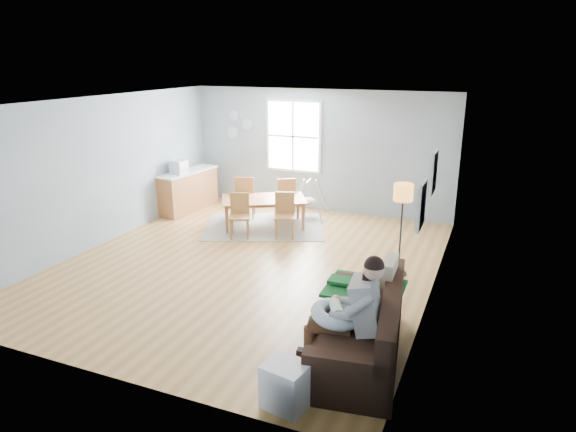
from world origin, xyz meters
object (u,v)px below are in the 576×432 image
at_px(counter, 189,190).
at_px(floor_lamp, 403,200).
at_px(father, 351,310).
at_px(chair_se, 285,212).
at_px(chair_nw, 245,194).
at_px(baby_swing, 308,201).
at_px(chair_sw, 240,213).
at_px(storage_cube, 286,385).
at_px(monitor, 178,167).
at_px(toddler, 361,292).
at_px(chair_ne, 286,195).
at_px(dining_table, 264,213).
at_px(sofa, 364,333).

bearing_deg(counter, floor_lamp, -19.31).
height_order(father, floor_lamp, floor_lamp).
bearing_deg(chair_se, chair_nw, 148.15).
bearing_deg(baby_swing, chair_se, -89.81).
height_order(chair_sw, chair_nw, chair_nw).
height_order(storage_cube, chair_se, chair_se).
xyz_separation_m(counter, baby_swing, (2.71, 0.49, -0.09)).
bearing_deg(storage_cube, floor_lamp, 83.80).
bearing_deg(counter, monitor, -94.02).
xyz_separation_m(toddler, chair_se, (-2.39, 3.33, -0.23)).
distance_m(floor_lamp, monitor, 5.35).
xyz_separation_m(chair_sw, chair_ne, (0.37, 1.44, 0.03)).
bearing_deg(chair_sw, monitor, 156.22).
xyz_separation_m(toddler, baby_swing, (-2.39, 4.65, -0.35)).
relative_size(dining_table, counter, 1.01).
relative_size(chair_se, chair_ne, 0.96).
bearing_deg(chair_sw, chair_nw, 111.94).
xyz_separation_m(chair_ne, monitor, (-2.30, -0.58, 0.55)).
xyz_separation_m(dining_table, chair_se, (0.62, -0.39, 0.19)).
distance_m(counter, baby_swing, 2.76).
height_order(chair_se, monitor, monitor).
relative_size(toddler, monitor, 2.52).
relative_size(floor_lamp, counter, 0.89).
height_order(toddler, chair_se, toddler).
bearing_deg(chair_sw, floor_lamp, -11.16).
bearing_deg(baby_swing, father, -64.95).
xyz_separation_m(floor_lamp, dining_table, (-3.03, 1.35, -0.94)).
xyz_separation_m(floor_lamp, chair_sw, (-3.21, 0.63, -0.76)).
xyz_separation_m(chair_nw, baby_swing, (1.25, 0.55, -0.16)).
bearing_deg(floor_lamp, chair_se, 158.23).
bearing_deg(chair_sw, chair_se, 22.10).
distance_m(dining_table, chair_ne, 0.77).
bearing_deg(father, chair_sw, 132.50).
bearing_deg(chair_nw, chair_sw, -68.06).
bearing_deg(dining_table, storage_cube, -92.19).
bearing_deg(father, dining_table, 125.67).
bearing_deg(monitor, dining_table, -3.61).
bearing_deg(father, chair_se, 122.13).
xyz_separation_m(father, counter, (-5.12, 4.67, -0.28)).
xyz_separation_m(storage_cube, baby_swing, (-2.00, 6.01, 0.14)).
bearing_deg(sofa, storage_cube, -113.00).
distance_m(father, chair_ne, 5.70).
relative_size(chair_ne, baby_swing, 0.98).
bearing_deg(baby_swing, chair_sw, -115.84).
height_order(chair_nw, counter, chair_nw).
relative_size(toddler, baby_swing, 0.93).
distance_m(chair_se, chair_nw, 1.47).
bearing_deg(chair_nw, monitor, -170.44).
height_order(father, chair_nw, father).
relative_size(floor_lamp, monitor, 4.41).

